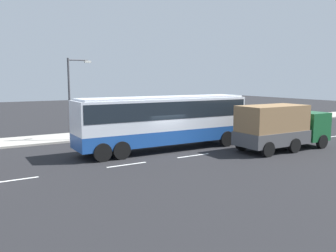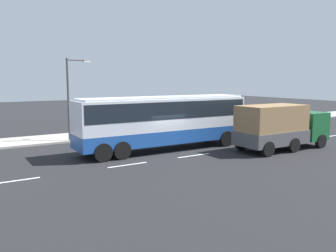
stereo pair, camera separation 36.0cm
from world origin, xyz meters
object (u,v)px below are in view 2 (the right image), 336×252
at_px(cargo_truck, 281,126).
at_px(pedestrian_near_curb, 117,123).
at_px(coach_bus, 164,117).
at_px(pedestrian_at_crossing, 85,125).
at_px(street_lamp, 71,93).

distance_m(cargo_truck, pedestrian_near_curb, 13.52).
bearing_deg(coach_bus, pedestrian_at_crossing, 114.45).
bearing_deg(street_lamp, coach_bus, -55.97).
distance_m(pedestrian_near_curb, street_lamp, 5.14).
bearing_deg(street_lamp, pedestrian_at_crossing, 26.25).
bearing_deg(cargo_truck, coach_bus, 149.03).
relative_size(coach_bus, cargo_truck, 1.72).
bearing_deg(pedestrian_near_curb, street_lamp, -56.53).
relative_size(coach_bus, street_lamp, 1.96).
bearing_deg(coach_bus, pedestrian_near_curb, 91.66).
height_order(cargo_truck, pedestrian_at_crossing, cargo_truck).
bearing_deg(pedestrian_at_crossing, pedestrian_near_curb, -146.44).
bearing_deg(cargo_truck, street_lamp, 136.75).
relative_size(pedestrian_near_curb, street_lamp, 0.24).
distance_m(pedestrian_near_curb, pedestrian_at_crossing, 3.01).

